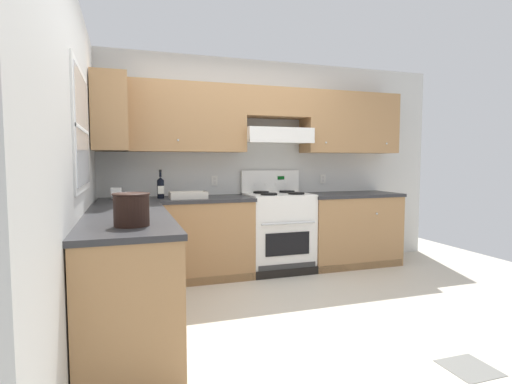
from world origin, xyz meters
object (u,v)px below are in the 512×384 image
at_px(stove, 278,231).
at_px(bucket, 131,209).
at_px(wine_bottle, 161,187).
at_px(paper_towel_roll, 116,193).
at_px(bowl, 188,196).

height_order(stove, bucket, stove).
xyz_separation_m(wine_bottle, bucket, (-0.33, -1.84, -0.02)).
xyz_separation_m(bucket, paper_towel_roll, (-0.13, 1.86, -0.05)).
bearing_deg(paper_towel_roll, wine_bottle, -2.04).
bearing_deg(stove, paper_towel_roll, 178.72).
relative_size(bowl, paper_towel_roll, 3.09).
relative_size(stove, bowl, 3.02).
bearing_deg(paper_towel_roll, stove, -1.28).
bearing_deg(bucket, stove, 46.96).
bearing_deg(paper_towel_roll, bowl, -9.11).
height_order(bucket, paper_towel_roll, bucket).
bearing_deg(bucket, paper_towel_roll, 93.90).
bearing_deg(stove, wine_bottle, 178.97).
xyz_separation_m(bowl, paper_towel_roll, (-0.74, 0.12, 0.04)).
xyz_separation_m(stove, paper_towel_roll, (-1.82, 0.04, 0.50)).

